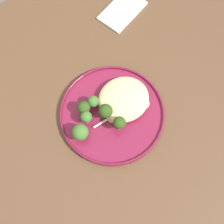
{
  "coord_description": "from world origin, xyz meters",
  "views": [
    {
      "loc": [
        -0.15,
        -0.24,
        1.5
      ],
      "look_at": [
        0.01,
        -0.02,
        0.76
      ],
      "focal_mm": 46.46,
      "sensor_mm": 36.0,
      "label": 1
    }
  ],
  "objects_px": {
    "broccoli_floret_tall_stalk": "(87,118)",
    "folded_napkin": "(122,11)",
    "broccoli_floret_left_leaning": "(80,132)",
    "broccoli_floret_rear_charred": "(84,108)",
    "broccoli_floret_front_edge": "(93,102)",
    "seared_scallop_tiny_bay": "(112,118)",
    "seared_scallop_on_noodles": "(125,115)",
    "broccoli_floret_near_rim": "(106,111)",
    "seared_scallop_center_golden": "(145,104)",
    "seared_scallop_rear_pale": "(135,100)",
    "dinner_plate": "(112,113)",
    "seared_scallop_tilted_round": "(135,93)",
    "seared_scallop_half_hidden": "(123,90)",
    "broccoli_floret_right_tilted": "(119,123)"
  },
  "relations": [
    {
      "from": "broccoli_floret_tall_stalk",
      "to": "broccoli_floret_rear_charred",
      "type": "relative_size",
      "value": 0.91
    },
    {
      "from": "seared_scallop_on_noodles",
      "to": "broccoli_floret_front_edge",
      "type": "height_order",
      "value": "broccoli_floret_front_edge"
    },
    {
      "from": "dinner_plate",
      "to": "broccoli_floret_left_leaning",
      "type": "relative_size",
      "value": 5.14
    },
    {
      "from": "broccoli_floret_rear_charred",
      "to": "seared_scallop_tiny_bay",
      "type": "bearing_deg",
      "value": -52.36
    },
    {
      "from": "seared_scallop_tilted_round",
      "to": "broccoli_floret_near_rim",
      "type": "bearing_deg",
      "value": -178.86
    },
    {
      "from": "seared_scallop_center_golden",
      "to": "broccoli_floret_near_rim",
      "type": "height_order",
      "value": "broccoli_floret_near_rim"
    },
    {
      "from": "broccoli_floret_near_rim",
      "to": "seared_scallop_on_noodles",
      "type": "bearing_deg",
      "value": -40.8
    },
    {
      "from": "seared_scallop_half_hidden",
      "to": "broccoli_floret_near_rim",
      "type": "xyz_separation_m",
      "value": [
        -0.08,
        -0.03,
        0.02
      ]
    },
    {
      "from": "seared_scallop_rear_pale",
      "to": "broccoli_floret_rear_charred",
      "type": "bearing_deg",
      "value": 155.77
    },
    {
      "from": "seared_scallop_tilted_round",
      "to": "broccoli_floret_right_tilted",
      "type": "xyz_separation_m",
      "value": [
        -0.09,
        -0.05,
        0.02
      ]
    },
    {
      "from": "seared_scallop_half_hidden",
      "to": "broccoli_floret_tall_stalk",
      "type": "height_order",
      "value": "broccoli_floret_tall_stalk"
    },
    {
      "from": "seared_scallop_half_hidden",
      "to": "broccoli_floret_front_edge",
      "type": "xyz_separation_m",
      "value": [
        -0.09,
        0.01,
        0.02
      ]
    },
    {
      "from": "seared_scallop_tilted_round",
      "to": "broccoli_floret_right_tilted",
      "type": "distance_m",
      "value": 0.11
    },
    {
      "from": "seared_scallop_on_noodles",
      "to": "seared_scallop_half_hidden",
      "type": "relative_size",
      "value": 0.9
    },
    {
      "from": "broccoli_floret_front_edge",
      "to": "seared_scallop_tiny_bay",
      "type": "bearing_deg",
      "value": -75.02
    },
    {
      "from": "seared_scallop_half_hidden",
      "to": "broccoli_floret_left_leaning",
      "type": "height_order",
      "value": "broccoli_floret_left_leaning"
    },
    {
      "from": "dinner_plate",
      "to": "seared_scallop_half_hidden",
      "type": "distance_m",
      "value": 0.07
    },
    {
      "from": "broccoli_floret_right_tilted",
      "to": "seared_scallop_on_noodles",
      "type": "bearing_deg",
      "value": 25.62
    },
    {
      "from": "seared_scallop_center_golden",
      "to": "broccoli_floret_tall_stalk",
      "type": "bearing_deg",
      "value": 160.67
    },
    {
      "from": "seared_scallop_on_noodles",
      "to": "broccoli_floret_near_rim",
      "type": "relative_size",
      "value": 0.53
    },
    {
      "from": "seared_scallop_rear_pale",
      "to": "seared_scallop_tiny_bay",
      "type": "xyz_separation_m",
      "value": [
        -0.08,
        -0.0,
        -0.0
      ]
    },
    {
      "from": "dinner_plate",
      "to": "broccoli_floret_front_edge",
      "type": "relative_size",
      "value": 6.02
    },
    {
      "from": "broccoli_floret_near_rim",
      "to": "broccoli_floret_tall_stalk",
      "type": "relative_size",
      "value": 1.15
    },
    {
      "from": "dinner_plate",
      "to": "seared_scallop_tilted_round",
      "type": "distance_m",
      "value": 0.09
    },
    {
      "from": "seared_scallop_tilted_round",
      "to": "broccoli_floret_tall_stalk",
      "type": "relative_size",
      "value": 0.68
    },
    {
      "from": "seared_scallop_rear_pale",
      "to": "seared_scallop_tiny_bay",
      "type": "height_order",
      "value": "seared_scallop_rear_pale"
    },
    {
      "from": "broccoli_floret_tall_stalk",
      "to": "folded_napkin",
      "type": "height_order",
      "value": "broccoli_floret_tall_stalk"
    },
    {
      "from": "seared_scallop_half_hidden",
      "to": "seared_scallop_tilted_round",
      "type": "height_order",
      "value": "same"
    },
    {
      "from": "broccoli_floret_tall_stalk",
      "to": "broccoli_floret_right_tilted",
      "type": "height_order",
      "value": "broccoli_floret_right_tilted"
    },
    {
      "from": "broccoli_floret_rear_charred",
      "to": "seared_scallop_tilted_round",
      "type": "bearing_deg",
      "value": -15.74
    },
    {
      "from": "seared_scallop_center_golden",
      "to": "broccoli_floret_near_rim",
      "type": "bearing_deg",
      "value": 159.18
    },
    {
      "from": "broccoli_floret_near_rim",
      "to": "seared_scallop_center_golden",
      "type": "bearing_deg",
      "value": -20.82
    },
    {
      "from": "seared_scallop_center_golden",
      "to": "folded_napkin",
      "type": "height_order",
      "value": "seared_scallop_center_golden"
    },
    {
      "from": "seared_scallop_rear_pale",
      "to": "seared_scallop_tiny_bay",
      "type": "distance_m",
      "value": 0.08
    },
    {
      "from": "seared_scallop_tilted_round",
      "to": "seared_scallop_tiny_bay",
      "type": "bearing_deg",
      "value": -168.32
    },
    {
      "from": "seared_scallop_half_hidden",
      "to": "broccoli_floret_front_edge",
      "type": "relative_size",
      "value": 0.67
    },
    {
      "from": "broccoli_floret_left_leaning",
      "to": "seared_scallop_tiny_bay",
      "type": "bearing_deg",
      "value": -6.4
    },
    {
      "from": "seared_scallop_center_golden",
      "to": "seared_scallop_tiny_bay",
      "type": "height_order",
      "value": "same"
    },
    {
      "from": "broccoli_floret_near_rim",
      "to": "broccoli_floret_rear_charred",
      "type": "bearing_deg",
      "value": 133.42
    },
    {
      "from": "seared_scallop_tiny_bay",
      "to": "broccoli_floret_left_leaning",
      "type": "bearing_deg",
      "value": 173.6
    },
    {
      "from": "seared_scallop_on_noodles",
      "to": "broccoli_floret_near_rim",
      "type": "distance_m",
      "value": 0.06
    },
    {
      "from": "broccoli_floret_near_rim",
      "to": "broccoli_floret_tall_stalk",
      "type": "height_order",
      "value": "broccoli_floret_near_rim"
    },
    {
      "from": "dinner_plate",
      "to": "broccoli_floret_right_tilted",
      "type": "xyz_separation_m",
      "value": [
        -0.01,
        -0.04,
        0.04
      ]
    },
    {
      "from": "broccoli_floret_tall_stalk",
      "to": "broccoli_floret_left_leaning",
      "type": "xyz_separation_m",
      "value": [
        -0.04,
        -0.02,
        0.0
      ]
    },
    {
      "from": "broccoli_floret_tall_stalk",
      "to": "broccoli_floret_right_tilted",
      "type": "distance_m",
      "value": 0.09
    },
    {
      "from": "seared_scallop_tilted_round",
      "to": "broccoli_floret_right_tilted",
      "type": "height_order",
      "value": "broccoli_floret_right_tilted"
    },
    {
      "from": "broccoli_floret_tall_stalk",
      "to": "broccoli_floret_left_leaning",
      "type": "distance_m",
      "value": 0.04
    },
    {
      "from": "broccoli_floret_front_edge",
      "to": "broccoli_floret_rear_charred",
      "type": "distance_m",
      "value": 0.03
    },
    {
      "from": "seared_scallop_rear_pale",
      "to": "broccoli_floret_tall_stalk",
      "type": "relative_size",
      "value": 0.75
    },
    {
      "from": "broccoli_floret_left_leaning",
      "to": "folded_napkin",
      "type": "height_order",
      "value": "broccoli_floret_left_leaning"
    }
  ]
}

